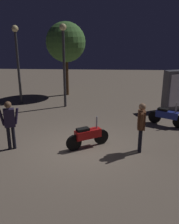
% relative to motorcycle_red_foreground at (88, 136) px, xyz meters
% --- Properties ---
extents(ground_plane, '(40.00, 40.00, 0.00)m').
position_rel_motorcycle_red_foreground_xyz_m(ground_plane, '(-0.31, -0.13, -0.44)').
color(ground_plane, '#756656').
extents(motorcycle_red_foreground, '(1.48, 0.94, 1.11)m').
position_rel_motorcycle_red_foreground_xyz_m(motorcycle_red_foreground, '(0.00, 0.00, 0.00)').
color(motorcycle_red_foreground, black).
rests_on(motorcycle_red_foreground, ground_plane).
extents(motorcycle_blue_parked_left, '(1.47, 0.95, 1.11)m').
position_rel_motorcycle_red_foreground_xyz_m(motorcycle_blue_parked_left, '(3.34, 2.35, 0.00)').
color(motorcycle_blue_parked_left, black).
rests_on(motorcycle_blue_parked_left, ground_plane).
extents(person_rider_beside, '(0.27, 0.67, 1.73)m').
position_rel_motorcycle_red_foreground_xyz_m(person_rider_beside, '(1.80, -0.24, 0.60)').
color(person_rider_beside, black).
rests_on(person_rider_beside, ground_plane).
extents(person_bystander_far, '(0.65, 0.36, 1.74)m').
position_rel_motorcycle_red_foreground_xyz_m(person_bystander_far, '(-2.66, -0.28, 0.61)').
color(person_bystander_far, black).
rests_on(person_bystander_far, ground_plane).
extents(streetlamp_near, '(0.36, 0.36, 4.39)m').
position_rel_motorcycle_red_foreground_xyz_m(streetlamp_near, '(-1.57, 5.05, 2.40)').
color(streetlamp_near, '#38383D').
rests_on(streetlamp_near, ground_plane).
extents(streetlamp_far, '(0.36, 0.36, 4.33)m').
position_rel_motorcycle_red_foreground_xyz_m(streetlamp_far, '(-4.26, 5.60, 2.37)').
color(streetlamp_far, '#38383D').
rests_on(streetlamp_far, ground_plane).
extents(tree_left_bg, '(2.49, 2.49, 4.63)m').
position_rel_motorcycle_red_foreground_xyz_m(tree_left_bg, '(-1.86, 7.80, 2.93)').
color(tree_left_bg, '#4C331E').
rests_on(tree_left_bg, ground_plane).
extents(kiosk_billboard, '(1.68, 1.00, 2.10)m').
position_rel_motorcycle_red_foreground_xyz_m(kiosk_billboard, '(4.48, 4.83, 0.61)').
color(kiosk_billboard, '#595960').
rests_on(kiosk_billboard, ground_plane).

